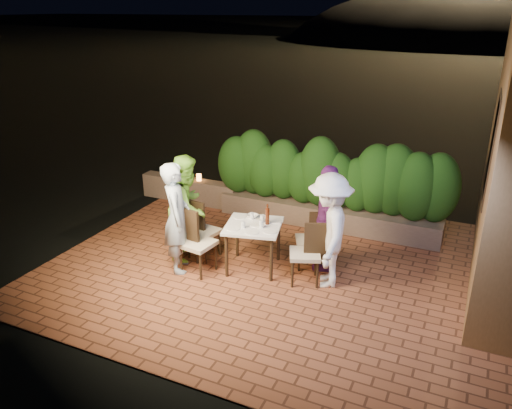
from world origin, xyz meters
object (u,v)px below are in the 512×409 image
Objects in this scene: bowl at (252,216)px; diner_purple at (328,218)px; parapet_lamp at (199,177)px; diner_green at (188,206)px; chair_left_front at (198,242)px; chair_right_back at (310,239)px; dining_table at (253,247)px; chair_left_back at (204,230)px; beer_bottle at (267,214)px; chair_right_front at (305,253)px; diner_blue at (177,218)px; diner_white at (329,231)px.

diner_purple is at bearing 12.69° from bowl.
bowl reaches higher than parapet_lamp.
diner_green reaches higher than bowl.
chair_left_front is 1.10× the size of chair_right_back.
dining_table is at bearing -101.98° from diner_green.
chair_left_back is (-0.90, 0.01, 0.10)m from dining_table.
chair_left_back reaches higher than dining_table.
parapet_lamp is (-1.05, 2.09, -0.29)m from diner_green.
dining_table is at bearing 40.20° from chair_left_front.
parapet_lamp is at bearing 14.26° from diner_green.
chair_right_front is (0.69, -0.18, -0.43)m from beer_bottle.
diner_green reaches higher than chair_left_front.
diner_green is at bearing -179.53° from dining_table.
chair_left_back reaches higher than chair_right_back.
diner_purple is at bearing -88.92° from diner_green.
diner_green is 2.36m from parapet_lamp.
parapet_lamp is (-3.09, 2.14, 0.09)m from chair_right_front.
bowl is 1.32× the size of parapet_lamp.
diner_purple reaches higher than dining_table.
chair_right_front is at bearing -17.36° from bowl.
bowl is 1.20m from diner_purple.
dining_table is at bearing -25.80° from chair_right_front.
chair_right_front is 0.55× the size of diner_blue.
chair_left_back is (-0.76, -0.24, -0.30)m from bowl.
beer_bottle is 0.38m from bowl.
diner_blue is at bearing -140.47° from bowl.
beer_bottle is 0.19× the size of diner_purple.
chair_right_front is 0.56× the size of diner_green.
diner_blue is 2.32m from diner_purple.
bowl is 0.98m from chair_right_back.
chair_right_back reaches higher than dining_table.
parapet_lamp is (-2.22, 2.08, 0.20)m from dining_table.
chair_right_front is at bearing -3.93° from dining_table.
diner_blue is (-0.16, -0.51, 0.40)m from chair_left_back.
chair_right_front is 0.70m from diner_purple.
chair_left_front is 1.05× the size of chair_right_front.
chair_right_front is at bearing -103.87° from diner_green.
diner_blue is at bearing -154.53° from dining_table.
chair_left_back is at bearing -162.20° from bowl.
dining_table is 5.97× the size of parapet_lamp.
diner_green is (-1.03, -0.27, 0.09)m from bowl.
diner_white is at bearing -4.91° from beer_bottle.
diner_white is 3.99m from parapet_lamp.
chair_left_front is 0.58× the size of diner_blue.
chair_right_back is (0.59, 0.33, -0.45)m from beer_bottle.
chair_right_back is (0.78, 0.44, 0.09)m from dining_table.
chair_left_front is 0.60× the size of diner_purple.
dining_table is at bearing -105.97° from diner_white.
parapet_lamp is at bearing 140.69° from beer_bottle.
chair_right_back is at bearing 11.62° from bowl.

